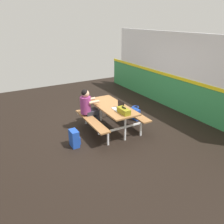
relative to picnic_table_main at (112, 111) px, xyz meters
name	(u,v)px	position (x,y,z in m)	size (l,w,h in m)	color
ground_plane	(105,124)	(-0.40, 0.00, -0.58)	(10.00, 10.00, 0.02)	black
accent_backdrop	(175,74)	(-0.40, 2.74, 0.67)	(8.00, 0.14, 2.60)	#338C4C
picnic_table_main	(112,111)	(0.00, 0.00, 0.00)	(1.79, 1.59, 0.74)	#9E6B3D
student_nearer	(88,106)	(-0.40, -0.55, 0.13)	(0.37, 0.53, 1.21)	#2D2D38
laptop_silver	(119,107)	(0.31, 0.03, 0.21)	(0.32, 0.23, 0.22)	silver
toolbox_grey	(124,111)	(0.62, -0.01, 0.24)	(0.40, 0.18, 0.18)	olive
backpack_dark	(74,138)	(0.32, -1.27, -0.36)	(0.30, 0.22, 0.44)	#1E47B2
tote_bag_bright	(135,114)	(-0.24, 1.00, -0.38)	(0.34, 0.21, 0.43)	#1E47B2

